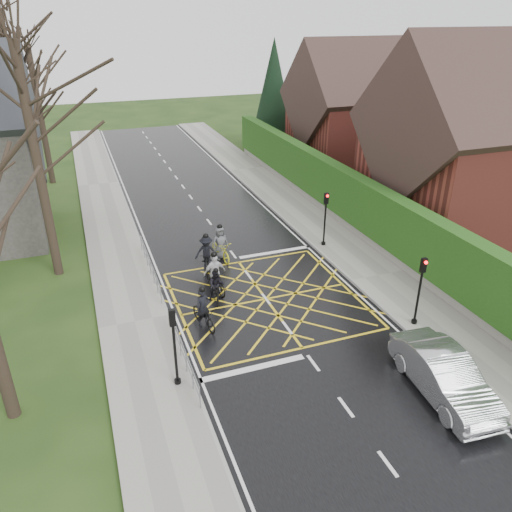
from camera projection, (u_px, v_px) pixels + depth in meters
ground at (266, 299)px, 23.14m from camera, size 120.00×120.00×0.00m
road at (266, 299)px, 23.14m from camera, size 9.00×80.00×0.01m
sidewalk_right at (378, 276)px, 24.96m from camera, size 3.00×80.00×0.15m
sidewalk_left at (135, 323)px, 21.26m from camera, size 3.00×80.00×0.15m
stone_wall at (349, 224)px, 30.43m from camera, size 0.50×38.00×0.70m
hedge at (351, 196)px, 29.66m from camera, size 0.90×38.00×2.80m
house_near at (478, 150)px, 28.97m from camera, size 11.80×9.80×11.30m
house_far at (355, 115)px, 40.92m from camera, size 9.80×8.80×10.30m
conifer at (274, 95)px, 46.15m from camera, size 4.60×4.60×10.00m
tree_near at (28, 115)px, 21.93m from camera, size 9.24×9.24×11.44m
tree_mid at (12, 78)px, 28.04m from camera, size 10.08×10.08×12.48m
tree_far at (35, 86)px, 35.63m from camera, size 8.40×8.40×10.40m
railing_south at (183, 350)px, 18.42m from camera, size 0.05×5.04×1.03m
railing_north at (150, 263)px, 24.73m from camera, size 0.05×6.04×1.03m
traffic_light_ne at (325, 220)px, 27.51m from camera, size 0.24×0.31×3.21m
traffic_light_se at (419, 292)px, 20.44m from camera, size 0.24×0.31×3.21m
traffic_light_sw at (175, 348)px, 17.05m from camera, size 0.24×0.31×3.21m
cyclist_rear at (204, 313)px, 20.96m from camera, size 1.09×2.02×1.86m
cyclist_back at (217, 288)px, 22.83m from camera, size 0.83×1.68×1.63m
cyclist_mid at (207, 256)px, 25.54m from camera, size 1.31×2.15×1.98m
cyclist_front at (215, 277)px, 23.47m from camera, size 1.17×2.13×2.07m
cyclist_lead at (221, 247)px, 26.62m from camera, size 1.02×2.13×1.99m
car at (444, 375)px, 17.10m from camera, size 2.05×4.89×1.57m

